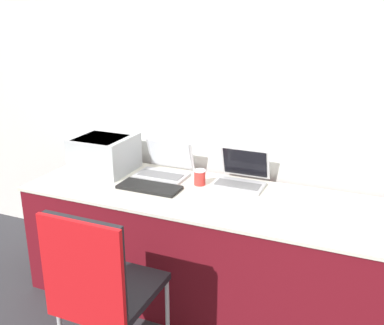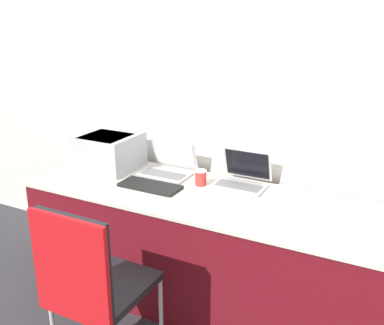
{
  "view_description": "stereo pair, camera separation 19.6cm",
  "coord_description": "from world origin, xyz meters",
  "views": [
    {
      "loc": [
        0.91,
        -1.99,
        1.8
      ],
      "look_at": [
        -0.12,
        0.4,
        0.91
      ],
      "focal_mm": 42.0,
      "sensor_mm": 36.0,
      "label": 1
    },
    {
      "loc": [
        1.09,
        -1.91,
        1.8
      ],
      "look_at": [
        -0.12,
        0.4,
        0.91
      ],
      "focal_mm": 42.0,
      "sensor_mm": 36.0,
      "label": 2
    }
  ],
  "objects": [
    {
      "name": "coffee_cup",
      "position": [
        -0.11,
        0.5,
        0.78
      ],
      "size": [
        0.08,
        0.08,
        0.1
      ],
      "color": "red",
      "rests_on": "table"
    },
    {
      "name": "chair",
      "position": [
        -0.24,
        -0.47,
        0.56
      ],
      "size": [
        0.44,
        0.5,
        0.94
      ],
      "color": "black",
      "rests_on": "ground_plane"
    },
    {
      "name": "printer",
      "position": [
        -0.82,
        0.49,
        0.87
      ],
      "size": [
        0.38,
        0.38,
        0.25
      ],
      "color": "#B2B7BC",
      "rests_on": "table"
    },
    {
      "name": "table",
      "position": [
        0.0,
        0.36,
        0.37
      ],
      "size": [
        2.3,
        0.75,
        0.73
      ],
      "color": "maroon",
      "rests_on": "ground_plane"
    },
    {
      "name": "wall_back",
      "position": [
        0.0,
        0.82,
        1.3
      ],
      "size": [
        8.0,
        0.05,
        2.6
      ],
      "color": "silver",
      "rests_on": "ground_plane"
    },
    {
      "name": "laptop_left",
      "position": [
        -0.4,
        0.58,
        0.78
      ],
      "size": [
        0.34,
        0.29,
        0.22
      ],
      "color": "#B7B7BC",
      "rests_on": "table"
    },
    {
      "name": "external_keyboard",
      "position": [
        -0.37,
        0.31,
        0.74
      ],
      "size": [
        0.4,
        0.17,
        0.02
      ],
      "color": "black",
      "rests_on": "table"
    },
    {
      "name": "laptop_right",
      "position": [
        0.13,
        0.61,
        0.78
      ],
      "size": [
        0.32,
        0.28,
        0.22
      ],
      "color": "#B7B7BC",
      "rests_on": "table"
    }
  ]
}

